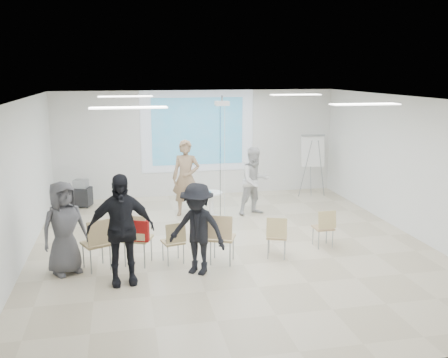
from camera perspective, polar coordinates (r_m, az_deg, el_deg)
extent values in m
cube|color=beige|center=(10.35, 0.91, -7.98)|extent=(8.00, 9.00, 0.10)
cube|color=white|center=(9.72, 0.97, 9.42)|extent=(8.00, 9.00, 0.10)
cube|color=silver|center=(14.33, -3.05, 4.11)|extent=(8.00, 0.10, 3.00)
cube|color=silver|center=(9.88, -22.65, -0.57)|extent=(0.10, 9.00, 3.00)
cube|color=silver|center=(11.49, 21.06, 1.26)|extent=(0.10, 9.00, 3.00)
cube|color=silver|center=(14.22, -3.03, 5.47)|extent=(3.20, 0.01, 2.30)
cube|color=teal|center=(14.20, -3.02, 5.46)|extent=(2.60, 0.01, 1.90)
cylinder|color=silver|center=(12.25, -1.46, -4.37)|extent=(0.50, 0.50, 0.05)
cylinder|color=white|center=(12.17, -1.46, -3.04)|extent=(0.14, 0.14, 0.59)
cylinder|color=white|center=(12.09, -1.47, -1.59)|extent=(0.68, 0.68, 0.04)
cube|color=white|center=(12.08, -1.22, -1.49)|extent=(0.22, 0.20, 0.01)
cube|color=teal|center=(12.10, -1.90, -1.43)|extent=(0.17, 0.21, 0.01)
imported|color=#997B5E|center=(12.27, -4.37, 0.67)|extent=(0.91, 0.74, 2.14)
imported|color=silver|center=(12.38, 3.56, 0.18)|extent=(1.07, 0.95, 1.88)
cube|color=white|center=(12.48, -3.72, 2.46)|extent=(0.08, 0.13, 0.04)
cube|color=white|center=(12.51, 2.48, 1.85)|extent=(0.07, 0.13, 0.04)
cube|color=tan|center=(9.36, -14.41, -7.16)|extent=(0.60, 0.60, 0.04)
cube|color=tan|center=(9.08, -13.99, -5.95)|extent=(0.45, 0.27, 0.43)
cylinder|color=gray|center=(9.22, -14.96, -9.12)|extent=(0.03, 0.03, 0.47)
cylinder|color=gray|center=(9.35, -12.86, -8.71)|extent=(0.03, 0.03, 0.47)
cylinder|color=gray|center=(9.54, -15.77, -8.43)|extent=(0.03, 0.03, 0.47)
cylinder|color=gray|center=(9.66, -13.73, -8.05)|extent=(0.03, 0.03, 0.47)
cube|color=tan|center=(9.42, -9.81, -6.73)|extent=(0.61, 0.61, 0.04)
cube|color=tan|center=(9.14, -10.37, -5.53)|extent=(0.46, 0.27, 0.44)
cylinder|color=gray|center=(9.41, -11.24, -8.44)|extent=(0.03, 0.03, 0.48)
cylinder|color=gray|center=(9.28, -9.08, -8.66)|extent=(0.03, 0.03, 0.48)
cylinder|color=gray|center=(9.74, -10.39, -7.70)|extent=(0.03, 0.03, 0.48)
cylinder|color=#95989D|center=(9.61, -8.30, -7.90)|extent=(0.03, 0.03, 0.48)
cube|color=tan|center=(9.44, -5.86, -7.16)|extent=(0.45, 0.45, 0.04)
cube|color=tan|center=(9.21, -5.52, -6.18)|extent=(0.38, 0.16, 0.36)
cylinder|color=gray|center=(9.33, -6.42, -8.76)|extent=(0.02, 0.02, 0.39)
cylinder|color=gray|center=(9.42, -4.64, -8.51)|extent=(0.02, 0.02, 0.39)
cylinder|color=gray|center=(9.60, -7.00, -8.15)|extent=(0.02, 0.02, 0.39)
cylinder|color=gray|center=(9.69, -5.26, -7.91)|extent=(0.02, 0.02, 0.39)
cube|color=tan|center=(9.37, -0.22, -6.73)|extent=(0.59, 0.59, 0.04)
cube|color=tan|center=(9.08, -0.47, -5.56)|extent=(0.45, 0.25, 0.43)
cylinder|color=gray|center=(9.32, -1.54, -8.46)|extent=(0.03, 0.03, 0.47)
cylinder|color=gray|center=(9.25, 0.70, -8.60)|extent=(0.03, 0.03, 0.47)
cylinder|color=gray|center=(9.65, -1.09, -7.70)|extent=(0.03, 0.03, 0.47)
cylinder|color=#909298|center=(9.59, 1.07, -7.84)|extent=(0.03, 0.03, 0.47)
cube|color=tan|center=(9.72, 6.07, -6.52)|extent=(0.50, 0.50, 0.04)
cube|color=tan|center=(9.47, 6.04, -5.56)|extent=(0.39, 0.21, 0.37)
cylinder|color=gray|center=(9.65, 5.05, -7.97)|extent=(0.03, 0.03, 0.41)
cylinder|color=gray|center=(9.64, 6.93, -8.04)|extent=(0.03, 0.03, 0.41)
cylinder|color=gray|center=(9.94, 5.18, -7.35)|extent=(0.03, 0.03, 0.41)
cylinder|color=gray|center=(9.93, 7.00, -7.42)|extent=(0.03, 0.03, 0.41)
cube|color=tan|center=(10.41, 11.26, -5.49)|extent=(0.38, 0.38, 0.04)
cube|color=tan|center=(10.19, 11.71, -4.59)|extent=(0.37, 0.08, 0.36)
cylinder|color=gray|center=(10.29, 10.77, -6.89)|extent=(0.02, 0.02, 0.39)
cylinder|color=gray|center=(10.40, 12.31, -6.73)|extent=(0.02, 0.02, 0.39)
cylinder|color=#94969C|center=(10.55, 10.13, -6.37)|extent=(0.02, 0.02, 0.39)
cylinder|color=gray|center=(10.66, 11.64, -6.23)|extent=(0.02, 0.02, 0.39)
cube|color=#A11513|center=(9.14, -9.81, -5.84)|extent=(0.41, 0.25, 0.39)
imported|color=black|center=(9.45, -5.87, -6.95)|extent=(0.34, 0.28, 0.02)
imported|color=black|center=(8.47, -11.77, -4.77)|extent=(1.33, 0.87, 2.18)
imported|color=black|center=(8.76, -3.08, -5.04)|extent=(1.36, 1.22, 1.86)
imported|color=#525256|center=(9.20, -17.86, -4.75)|extent=(1.09, 0.98, 1.87)
cylinder|color=gray|center=(14.20, 9.27, 1.16)|extent=(0.29, 0.23, 1.63)
cylinder|color=gray|center=(14.33, 11.06, 1.18)|extent=(0.33, 0.16, 1.63)
cylinder|color=gray|center=(14.54, 9.86, 1.39)|extent=(0.06, 0.37, 1.63)
cube|color=silver|center=(14.28, 10.13, 3.25)|extent=(0.66, 0.26, 0.91)
cube|color=#909498|center=(14.26, 10.15, 4.93)|extent=(0.67, 0.13, 0.06)
cube|color=black|center=(13.73, -15.96, -1.94)|extent=(0.58, 0.52, 0.49)
cube|color=gray|center=(13.65, -16.05, -0.52)|extent=(0.41, 0.38, 0.21)
cylinder|color=black|center=(13.73, -16.88, -3.04)|extent=(0.07, 0.07, 0.06)
cylinder|color=black|center=(13.59, -15.36, -3.11)|extent=(0.07, 0.07, 0.06)
cylinder|color=black|center=(13.99, -16.42, -2.73)|extent=(0.07, 0.07, 0.06)
cylinder|color=black|center=(13.85, -14.93, -2.80)|extent=(0.07, 0.07, 0.06)
cube|color=white|center=(11.22, -0.23, 8.63)|extent=(0.30, 0.25, 0.10)
cylinder|color=gray|center=(11.21, -0.23, 9.20)|extent=(0.04, 0.04, 0.14)
cylinder|color=black|center=(11.31, -0.44, 1.33)|extent=(0.01, 0.01, 2.77)
cylinder|color=white|center=(11.31, 0.08, 1.33)|extent=(0.01, 0.01, 2.77)
cube|color=white|center=(11.49, -11.20, 9.24)|extent=(1.20, 0.30, 0.02)
cube|color=white|center=(12.21, 8.19, 9.51)|extent=(1.20, 0.30, 0.02)
cube|color=white|center=(7.99, -10.86, 8.01)|extent=(1.20, 0.30, 0.02)
cube|color=white|center=(9.00, 15.80, 8.22)|extent=(1.20, 0.30, 0.02)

